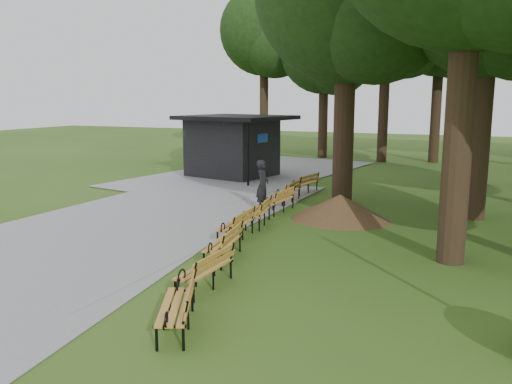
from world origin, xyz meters
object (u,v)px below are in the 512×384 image
at_px(bench_0, 176,307).
at_px(person, 263,185).
at_px(bench_1, 204,269).
at_px(bench_2, 223,243).
at_px(kiosk, 232,146).
at_px(bench_4, 258,212).
at_px(bench_3, 236,225).
at_px(bench_6, 287,192).
at_px(lamp_post, 226,138).
at_px(dirt_mound, 340,207).
at_px(bench_7, 304,184).
at_px(bench_5, 278,200).

bearing_deg(bench_0, person, 168.99).
distance_m(bench_1, bench_2, 2.08).
bearing_deg(person, kiosk, 23.88).
xyz_separation_m(kiosk, bench_4, (5.53, -9.55, -1.17)).
xyz_separation_m(bench_3, bench_6, (-0.48, 5.78, 0.00)).
bearing_deg(bench_2, lamp_post, -162.62).
height_order(bench_2, bench_3, same).
bearing_deg(person, dirt_mound, -107.48).
bearing_deg(person, bench_7, -14.23).
relative_size(person, bench_5, 0.99).
height_order(dirt_mound, bench_1, dirt_mound).
xyz_separation_m(kiosk, bench_1, (6.73, -15.41, -1.17)).
relative_size(bench_5, bench_6, 1.00).
relative_size(kiosk, bench_3, 2.71).
height_order(bench_0, bench_5, same).
relative_size(kiosk, bench_1, 2.71).
bearing_deg(person, bench_2, -176.27).
bearing_deg(dirt_mound, bench_7, 121.87).
xyz_separation_m(person, bench_0, (2.48, -10.12, -0.50)).
bearing_deg(lamp_post, dirt_mound, -39.74).
bearing_deg(bench_7, bench_6, 10.17).
bearing_deg(bench_7, kiosk, -113.95).
height_order(kiosk, bench_1, kiosk).
bearing_deg(bench_0, bench_2, 170.26).
bearing_deg(bench_5, person, -90.00).
bearing_deg(bench_0, bench_7, 163.88).
bearing_deg(person, bench_4, -170.58).
relative_size(bench_4, bench_6, 1.00).
xyz_separation_m(kiosk, bench_0, (7.26, -17.46, -1.17)).
height_order(bench_4, bench_6, same).
relative_size(bench_5, bench_7, 1.00).
relative_size(person, dirt_mound, 0.66).
distance_m(lamp_post, bench_3, 11.22).
xyz_separation_m(person, bench_1, (1.95, -8.07, -0.50)).
distance_m(lamp_post, bench_5, 7.80).
distance_m(dirt_mound, bench_2, 5.86).
bearing_deg(bench_5, bench_6, -165.58).
bearing_deg(bench_2, bench_6, 179.07).
distance_m(dirt_mound, bench_4, 2.90).
bearing_deg(kiosk, person, -44.73).
bearing_deg(bench_4, bench_3, -8.12).
xyz_separation_m(lamp_post, bench_1, (6.28, -13.76, -1.74)).
xyz_separation_m(bench_1, bench_5, (-1.30, 8.02, 0.00)).
bearing_deg(bench_7, dirt_mound, 41.77).
bearing_deg(bench_1, person, -164.54).
relative_size(kiosk, bench_0, 2.71).
relative_size(bench_1, bench_2, 1.00).
height_order(bench_4, bench_5, same).
bearing_deg(bench_5, bench_7, -170.88).
relative_size(bench_1, bench_7, 1.00).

